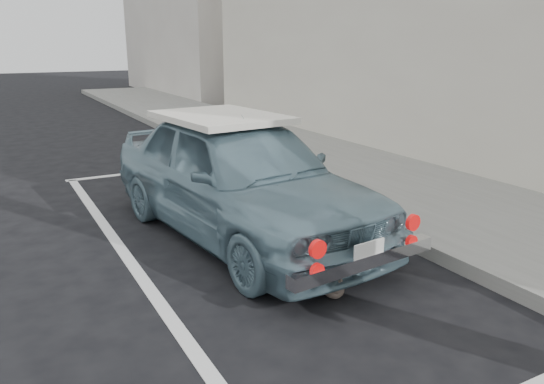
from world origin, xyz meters
The scene contains 5 objects.
sidewalk centered at (3.20, 2.00, 0.07)m, with size 2.80×40.00×0.15m, color slate.
pline_front centered at (0.50, 6.50, 0.00)m, with size 3.00×0.12×0.01m, color silver.
pline_side centered at (-0.90, 3.00, 0.00)m, with size 0.12×7.00×0.01m, color silver.
retro_coupe centered at (0.43, 2.95, 0.70)m, with size 2.09×4.25×1.39m.
cat centered at (0.47, 1.16, 0.11)m, with size 0.29×0.42×0.24m.
Camera 1 is at (-2.00, -2.28, 2.15)m, focal length 35.00 mm.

